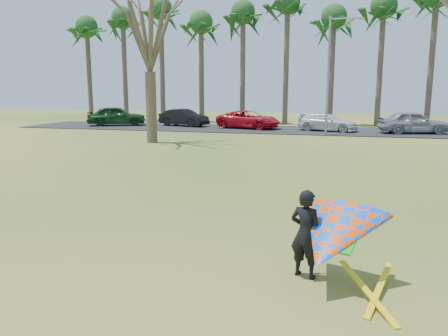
% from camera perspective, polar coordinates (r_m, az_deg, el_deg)
% --- Properties ---
extents(ground, '(100.00, 100.00, 0.00)m').
position_cam_1_polar(ground, '(10.25, -2.93, -8.01)').
color(ground, '#295813').
rests_on(ground, ground).
extents(parking_strip, '(46.00, 7.00, 0.06)m').
position_cam_1_polar(parking_strip, '(34.53, 9.98, 4.88)').
color(parking_strip, black).
rests_on(parking_strip, ground).
extents(palm_0, '(4.84, 4.84, 10.84)m').
position_cam_1_polar(palm_0, '(47.76, -17.49, 17.04)').
color(palm_0, '#4B3C2D').
rests_on(palm_0, ground).
extents(palm_1, '(4.84, 4.84, 11.54)m').
position_cam_1_polar(palm_1, '(45.89, -13.09, 18.39)').
color(palm_1, brown).
rests_on(palm_1, ground).
extents(palm_2, '(4.84, 4.84, 12.24)m').
position_cam_1_polar(palm_2, '(44.31, -8.27, 19.73)').
color(palm_2, '#483A2B').
rests_on(palm_2, ground).
extents(palm_3, '(4.84, 4.84, 10.84)m').
position_cam_1_polar(palm_3, '(42.72, -3.02, 18.33)').
color(palm_3, brown).
rests_on(palm_3, ground).
extents(palm_4, '(4.84, 4.84, 11.54)m').
position_cam_1_polar(palm_4, '(41.78, 2.51, 19.46)').
color(palm_4, '#4B3C2D').
rests_on(palm_4, ground).
extents(palm_5, '(4.84, 4.84, 12.24)m').
position_cam_1_polar(palm_5, '(41.21, 8.32, 20.45)').
color(palm_5, brown).
rests_on(palm_5, ground).
extents(palm_6, '(4.84, 4.84, 10.84)m').
position_cam_1_polar(palm_6, '(40.70, 14.17, 18.44)').
color(palm_6, brown).
rests_on(palm_6, ground).
extents(palm_7, '(4.84, 4.84, 11.54)m').
position_cam_1_polar(palm_7, '(40.90, 20.15, 19.06)').
color(palm_7, '#453729').
rests_on(palm_7, ground).
extents(bare_tree_left, '(6.60, 6.60, 9.70)m').
position_cam_1_polar(bare_tree_left, '(26.89, -9.81, 18.09)').
color(bare_tree_left, '#493D2C').
rests_on(bare_tree_left, ground).
extents(streetlight, '(2.28, 0.18, 8.00)m').
position_cam_1_polar(streetlight, '(31.29, 13.76, 12.33)').
color(streetlight, gray).
rests_on(streetlight, ground).
extents(car_0, '(5.30, 3.87, 1.68)m').
position_cam_1_polar(car_0, '(39.17, -13.85, 6.65)').
color(car_0, '#183D1A').
rests_on(car_0, parking_strip).
extents(car_1, '(4.63, 2.67, 1.44)m').
position_cam_1_polar(car_1, '(37.61, -5.27, 6.58)').
color(car_1, black).
rests_on(car_1, parking_strip).
extents(car_2, '(5.54, 3.55, 1.42)m').
position_cam_1_polar(car_2, '(35.27, 3.22, 6.34)').
color(car_2, red).
rests_on(car_2, parking_strip).
extents(car_3, '(4.78, 2.87, 1.30)m').
position_cam_1_polar(car_3, '(34.03, 13.35, 5.83)').
color(car_3, silver).
rests_on(car_3, parking_strip).
extents(car_4, '(4.97, 2.74, 1.60)m').
position_cam_1_polar(car_4, '(34.07, 23.46, 5.52)').
color(car_4, gray).
rests_on(car_4, parking_strip).
extents(kite_flyer, '(2.13, 2.39, 2.02)m').
position_cam_1_polar(kite_flyer, '(7.43, 13.72, -8.70)').
color(kite_flyer, black).
rests_on(kite_flyer, ground).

